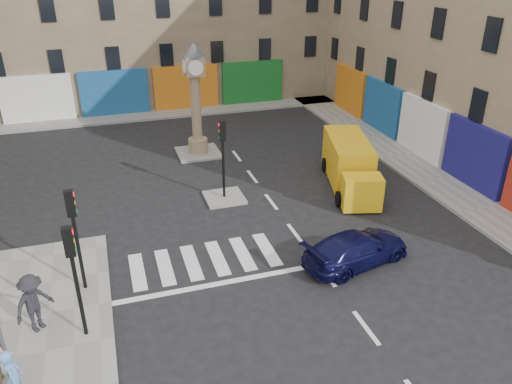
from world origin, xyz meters
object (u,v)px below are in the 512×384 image
navy_sedan (357,248)px  pedestrian_blue (14,378)px  traffic_light_left_far (74,225)px  traffic_light_left_near (73,265)px  clock_pillar (195,93)px  pedestrian_dark (34,303)px  traffic_light_island (223,147)px  yellow_van (350,164)px

navy_sedan → pedestrian_blue: pedestrian_blue is taller
traffic_light_left_far → navy_sedan: bearing=-7.4°
traffic_light_left_near → pedestrian_blue: bearing=-126.0°
traffic_light_left_far → clock_pillar: 13.05m
clock_pillar → pedestrian_dark: 15.40m
navy_sedan → pedestrian_dark: 11.06m
clock_pillar → navy_sedan: clock_pillar is taller
traffic_light_island → pedestrian_dark: traffic_light_island is taller
navy_sedan → pedestrian_dark: bearing=78.7°
navy_sedan → traffic_light_left_far: bearing=68.8°
traffic_light_left_far → pedestrian_dark: bearing=-128.0°
traffic_light_left_near → pedestrian_dark: (-1.36, 0.66, -1.50)m
clock_pillar → pedestrian_dark: size_ratio=3.14×
clock_pillar → yellow_van: (6.31, -6.32, -2.46)m
traffic_light_left_far → traffic_light_island: 8.30m
pedestrian_blue → navy_sedan: bearing=-78.0°
traffic_light_left_near → clock_pillar: clock_pillar is taller
traffic_light_left_far → pedestrian_blue: 5.14m
traffic_light_left_far → pedestrian_blue: traffic_light_left_far is taller
navy_sedan → yellow_van: size_ratio=0.69×
traffic_light_left_near → traffic_light_island: traffic_light_left_near is taller
clock_pillar → yellow_van: clock_pillar is taller
yellow_van → traffic_light_left_near: bearing=-133.7°
navy_sedan → pedestrian_blue: size_ratio=2.42×
traffic_light_island → clock_pillar: clock_pillar is taller
traffic_light_island → traffic_light_left_near: bearing=-128.9°
traffic_light_left_near → pedestrian_blue: traffic_light_left_near is taller
traffic_light_island → clock_pillar: (0.00, 6.00, 0.96)m
yellow_van → pedestrian_blue: yellow_van is taller
traffic_light_left_near → traffic_light_island: bearing=51.1°
traffic_light_left_far → traffic_light_island: bearing=40.6°
clock_pillar → pedestrian_blue: size_ratio=3.44×
traffic_light_left_near → traffic_light_left_far: bearing=90.0°
yellow_van → pedestrian_dark: bearing=-138.3°
traffic_light_left_far → traffic_light_island: traffic_light_left_far is taller
traffic_light_left_near → pedestrian_dark: size_ratio=1.90×
yellow_van → pedestrian_blue: size_ratio=3.53×
traffic_light_left_far → pedestrian_blue: size_ratio=2.08×
traffic_light_left_far → navy_sedan: (9.68, -1.26, -2.00)m
traffic_light_left_far → clock_pillar: clock_pillar is taller
pedestrian_blue → traffic_light_left_far: bearing=-23.8°
traffic_light_island → pedestrian_dark: size_ratio=1.90×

